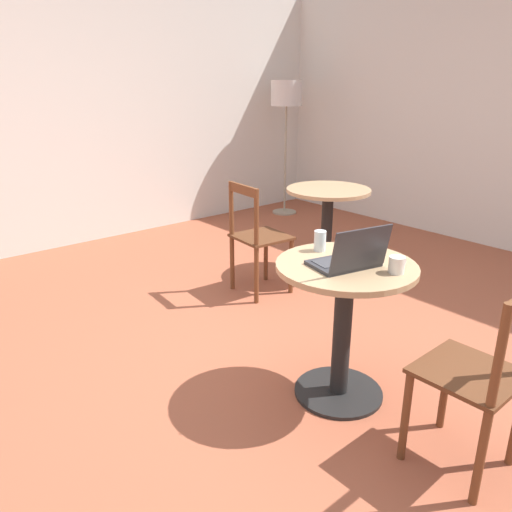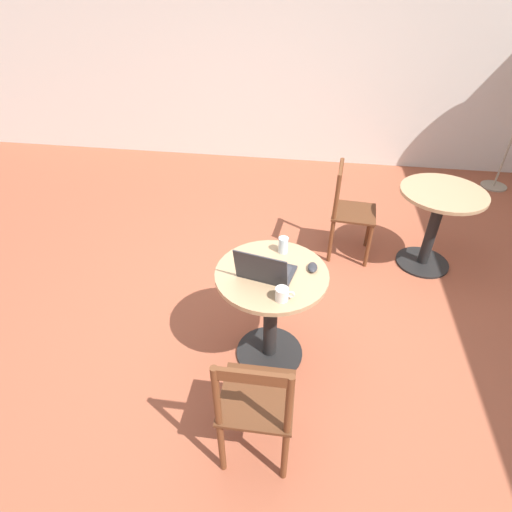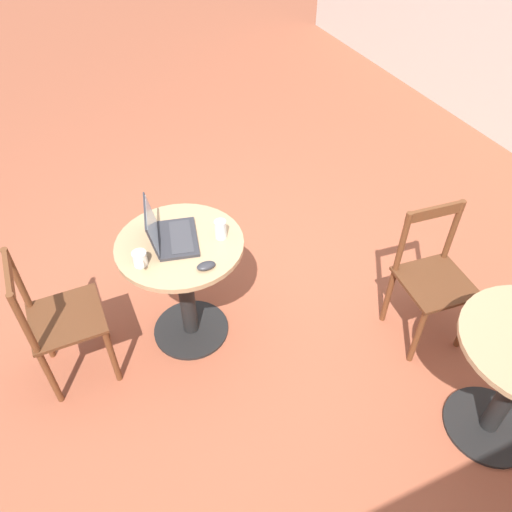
# 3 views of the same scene
# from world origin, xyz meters

# --- Properties ---
(ground_plane) EXTENTS (16.00, 16.00, 0.00)m
(ground_plane) POSITION_xyz_m (0.00, 0.00, 0.00)
(ground_plane) COLOR #9E5138
(cafe_table_near) EXTENTS (0.71, 0.71, 0.76)m
(cafe_table_near) POSITION_xyz_m (0.06, -0.32, 0.52)
(cafe_table_near) COLOR black
(cafe_table_near) RESTS_ON ground_plane
(chair_near_front) EXTENTS (0.39, 0.39, 0.89)m
(chair_near_front) POSITION_xyz_m (0.07, -1.03, 0.45)
(chair_near_front) COLOR brown
(chair_near_front) RESTS_ON ground_plane
(chair_mid_left) EXTENTS (0.42, 0.42, 0.89)m
(chair_mid_left) POSITION_xyz_m (0.62, 1.03, 0.45)
(chair_mid_left) COLOR brown
(chair_mid_left) RESTS_ON ground_plane
(laptop) EXTENTS (0.37, 0.32, 0.23)m
(laptop) POSITION_xyz_m (0.02, -0.36, 0.80)
(laptop) COLOR #2D2D33
(laptop) RESTS_ON cafe_table_near
(mouse) EXTENTS (0.06, 0.10, 0.03)m
(mouse) POSITION_xyz_m (0.31, -0.25, 0.77)
(mouse) COLOR #2D2D33
(mouse) RESTS_ON cafe_table_near
(mug) EXTENTS (0.11, 0.08, 0.08)m
(mug) POSITION_xyz_m (0.15, -0.55, 0.80)
(mug) COLOR silver
(mug) RESTS_ON cafe_table_near
(drinking_glass) EXTENTS (0.06, 0.06, 0.11)m
(drinking_glass) POSITION_xyz_m (0.11, -0.09, 0.81)
(drinking_glass) COLOR silver
(drinking_glass) RESTS_ON cafe_table_near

